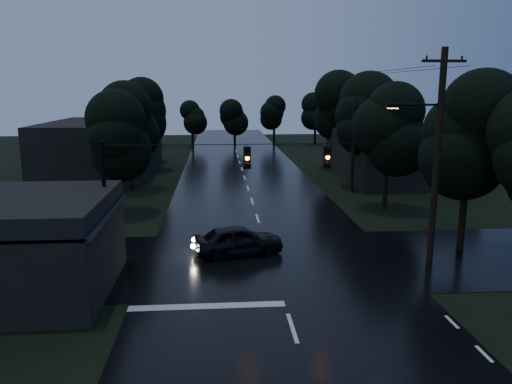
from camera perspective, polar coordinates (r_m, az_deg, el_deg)
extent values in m
cube|color=black|center=(41.80, -0.93, 0.42)|extent=(12.00, 120.00, 0.02)
cube|color=black|center=(24.47, 1.71, -7.87)|extent=(60.00, 9.00, 0.02)
cube|color=black|center=(21.85, -24.38, -2.58)|extent=(6.00, 7.00, 0.12)
cube|color=black|center=(21.01, -16.66, -2.55)|extent=(0.30, 7.00, 0.15)
cylinder|color=black|center=(18.79, -18.87, -9.84)|extent=(0.10, 0.10, 3.00)
cylinder|color=black|center=(24.33, -15.44, -4.70)|extent=(0.10, 0.10, 3.00)
cube|color=#FFC566|center=(19.80, -17.58, -5.58)|extent=(0.06, 1.60, 0.50)
cube|color=#FFC566|center=(22.33, -16.05, -3.54)|extent=(0.06, 1.20, 0.50)
cube|color=black|center=(48.23, 15.64, 4.15)|extent=(10.00, 14.00, 4.40)
cube|color=black|center=(52.50, -17.14, 4.98)|extent=(10.00, 16.00, 5.00)
cylinder|color=black|center=(24.30, 19.96, 3.45)|extent=(0.30, 0.30, 10.00)
cube|color=black|center=(24.12, 20.70, 13.84)|extent=(2.00, 0.12, 0.12)
cylinder|color=black|center=(23.67, 17.92, 9.47)|extent=(2.20, 0.10, 0.10)
cube|color=black|center=(23.27, 15.37, 9.46)|extent=(0.60, 0.25, 0.18)
cube|color=#FFB266|center=(23.28, 15.36, 9.22)|extent=(0.45, 0.18, 0.03)
cylinder|color=black|center=(40.63, 11.05, 5.23)|extent=(0.30, 0.30, 7.50)
cube|color=black|center=(40.41, 11.22, 9.67)|extent=(2.00, 0.12, 0.12)
cylinder|color=black|center=(23.07, -16.83, -1.82)|extent=(0.18, 0.18, 6.00)
cylinder|color=black|center=(22.18, 2.08, 5.50)|extent=(15.00, 0.03, 0.03)
cube|color=black|center=(22.15, -1.02, 3.94)|extent=(0.32, 0.25, 1.00)
sphere|color=orange|center=(22.01, -1.00, 3.88)|extent=(0.18, 0.18, 0.18)
cube|color=black|center=(22.66, 8.13, 3.99)|extent=(0.32, 0.25, 1.00)
sphere|color=orange|center=(22.51, 8.21, 3.94)|extent=(0.18, 0.18, 0.18)
cylinder|color=black|center=(27.83, 22.46, -3.33)|extent=(0.36, 0.36, 2.80)
sphere|color=black|center=(27.20, 23.02, 3.61)|extent=(4.48, 4.48, 4.48)
sphere|color=black|center=(27.08, 23.22, 6.12)|extent=(4.48, 4.48, 4.48)
sphere|color=black|center=(27.01, 23.43, 8.65)|extent=(4.48, 4.48, 4.48)
cylinder|color=black|center=(34.26, -15.28, -0.44)|extent=(0.36, 0.36, 2.45)
sphere|color=black|center=(33.78, -15.55, 4.50)|extent=(3.92, 3.92, 3.92)
sphere|color=black|center=(33.67, -15.65, 6.27)|extent=(3.92, 3.92, 3.92)
sphere|color=black|center=(33.60, -15.74, 8.05)|extent=(3.92, 3.92, 3.92)
cylinder|color=black|center=(42.09, -14.10, 1.96)|extent=(0.36, 0.36, 2.62)
sphere|color=black|center=(41.68, -14.32, 6.28)|extent=(4.20, 4.20, 4.20)
sphere|color=black|center=(41.60, -14.40, 7.82)|extent=(4.20, 4.20, 4.20)
sphere|color=black|center=(41.54, -14.48, 9.37)|extent=(4.20, 4.20, 4.20)
cylinder|color=black|center=(51.93, -12.96, 3.91)|extent=(0.36, 0.36, 2.80)
sphere|color=black|center=(51.60, -13.14, 7.65)|extent=(4.48, 4.48, 4.48)
sphere|color=black|center=(51.53, -13.20, 8.98)|extent=(4.48, 4.48, 4.48)
sphere|color=black|center=(51.50, -13.26, 10.32)|extent=(4.48, 4.48, 4.48)
cylinder|color=black|center=(35.54, 14.53, 0.17)|extent=(0.36, 0.36, 2.62)
sphere|color=black|center=(35.06, 14.80, 5.28)|extent=(4.20, 4.20, 4.20)
sphere|color=black|center=(34.96, 14.90, 7.12)|extent=(4.20, 4.20, 4.20)
sphere|color=black|center=(34.90, 14.99, 8.96)|extent=(4.20, 4.20, 4.20)
cylinder|color=black|center=(43.21, 11.89, 2.42)|extent=(0.36, 0.36, 2.80)
sphere|color=black|center=(42.80, 12.08, 6.92)|extent=(4.48, 4.48, 4.48)
sphere|color=black|center=(42.72, 12.15, 8.52)|extent=(4.48, 4.48, 4.48)
sphere|color=black|center=(42.68, 12.22, 10.13)|extent=(4.48, 4.48, 4.48)
cylinder|color=black|center=(52.90, 9.51, 4.28)|extent=(0.36, 0.36, 2.97)
sphere|color=black|center=(52.57, 9.64, 8.19)|extent=(4.76, 4.76, 4.76)
sphere|color=black|center=(52.51, 9.69, 9.58)|extent=(4.76, 4.76, 4.76)
sphere|color=black|center=(52.48, 9.74, 10.97)|extent=(4.76, 4.76, 4.76)
imported|color=black|center=(25.16, -2.00, -5.48)|extent=(4.75, 2.74, 1.52)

